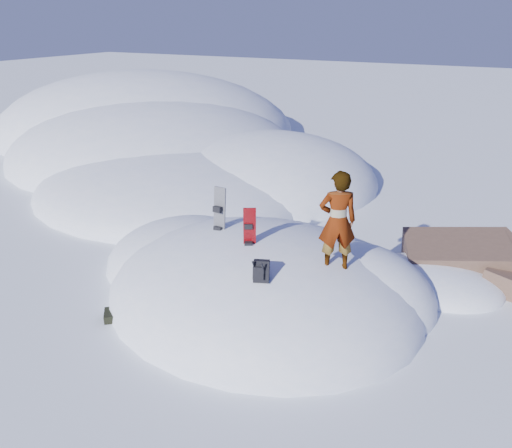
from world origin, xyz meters
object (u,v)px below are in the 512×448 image
at_px(snowboard_dark, 219,221).
at_px(person, 337,221).
at_px(snowboard_red, 249,237).
at_px(backpack, 261,271).

xyz_separation_m(snowboard_dark, person, (2.76, -0.25, 0.61)).
bearing_deg(snowboard_red, backpack, -80.48).
bearing_deg(person, backpack, 20.28).
bearing_deg(backpack, snowboard_red, 106.93).
height_order(snowboard_red, person, person).
relative_size(snowboard_red, snowboard_dark, 0.86).
bearing_deg(backpack, snowboard_dark, 119.38).
bearing_deg(snowboard_red, person, -20.56).
distance_m(snowboard_red, snowboard_dark, 1.14).
height_order(snowboard_dark, person, person).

